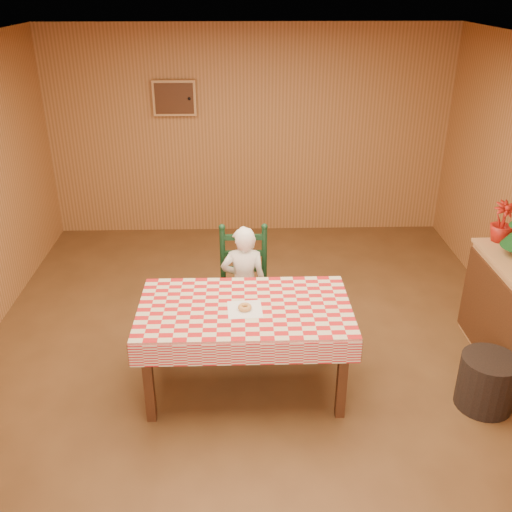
{
  "coord_description": "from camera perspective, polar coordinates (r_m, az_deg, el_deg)",
  "views": [
    {
      "loc": [
        -0.13,
        -4.09,
        3.04
      ],
      "look_at": [
        0.0,
        0.2,
        0.95
      ],
      "focal_mm": 40.0,
      "sensor_mm": 36.0,
      "label": 1
    }
  ],
  "objects": [
    {
      "name": "ground",
      "position": [
        5.1,
        0.07,
        -10.65
      ],
      "size": [
        6.0,
        6.0,
        0.0
      ],
      "primitive_type": "plane",
      "color": "brown",
      "rests_on": "ground"
    },
    {
      "name": "dining_table",
      "position": [
        4.45,
        -1.13,
        -5.95
      ],
      "size": [
        1.66,
        0.96,
        0.77
      ],
      "color": "#482613",
      "rests_on": "ground"
    },
    {
      "name": "donut",
      "position": [
        4.35,
        -1.13,
        -5.14
      ],
      "size": [
        0.13,
        0.13,
        0.04
      ],
      "primitive_type": "torus",
      "rotation": [
        0.0,
        0.0,
        0.21
      ],
      "color": "#D0924A",
      "rests_on": "napkin"
    },
    {
      "name": "flower_arrangement",
      "position": [
        5.48,
        23.42,
        3.16
      ],
      "size": [
        0.23,
        0.23,
        0.37
      ],
      "primitive_type": "imported",
      "rotation": [
        0.0,
        0.0,
        0.16
      ],
      "color": "#A2170F",
      "rests_on": "shelf_unit"
    },
    {
      "name": "napkin",
      "position": [
        4.36,
        -1.13,
        -5.36
      ],
      "size": [
        0.27,
        0.27,
        0.0
      ],
      "primitive_type": "cube",
      "rotation": [
        0.0,
        0.0,
        0.05
      ],
      "color": "white",
      "rests_on": "dining_table"
    },
    {
      "name": "cabin_walls",
      "position": [
        4.78,
        -0.15,
        11.25
      ],
      "size": [
        5.1,
        6.05,
        2.65
      ],
      "color": "#AB703D",
      "rests_on": "ground"
    },
    {
      "name": "storage_bin",
      "position": [
        4.88,
        22.06,
        -11.6
      ],
      "size": [
        0.53,
        0.53,
        0.44
      ],
      "primitive_type": "cylinder",
      "rotation": [
        0.0,
        0.0,
        0.24
      ],
      "color": "black",
      "rests_on": "ground"
    },
    {
      "name": "ladder_chair",
      "position": [
        5.22,
        -1.22,
        -3.1
      ],
      "size": [
        0.44,
        0.4,
        1.08
      ],
      "color": "black",
      "rests_on": "ground"
    },
    {
      "name": "seated_child",
      "position": [
        5.14,
        -1.21,
        -2.83
      ],
      "size": [
        0.41,
        0.27,
        1.12
      ],
      "primitive_type": "imported",
      "rotation": [
        0.0,
        0.0,
        3.14
      ],
      "color": "white",
      "rests_on": "ground"
    }
  ]
}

